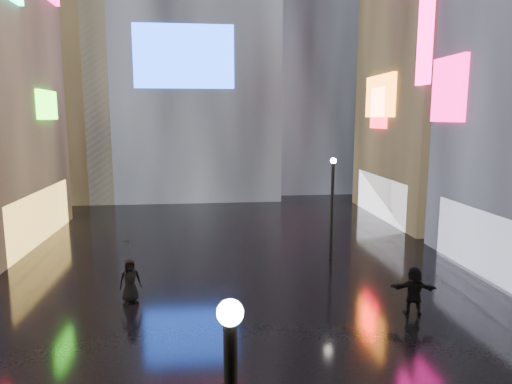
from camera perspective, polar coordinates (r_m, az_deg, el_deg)
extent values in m
plane|color=black|center=(22.44, -2.32, -9.35)|extent=(140.00, 140.00, 0.00)
cube|color=#FFC659|center=(29.41, -25.39, -2.74)|extent=(0.20, 10.00, 3.00)
cube|color=#3CFF1C|center=(30.52, -24.67, 9.85)|extent=(0.25, 3.00, 1.71)
cube|color=white|center=(22.86, 27.44, -6.15)|extent=(0.20, 9.00, 3.00)
cube|color=#FF0C73|center=(25.56, 22.96, 11.73)|extent=(0.25, 2.99, 3.26)
cube|color=black|center=(36.42, 23.83, 19.34)|extent=(10.00, 12.00, 28.00)
cube|color=white|center=(34.13, 15.32, -0.60)|extent=(0.20, 9.00, 3.00)
cube|color=orange|center=(33.89, 15.24, 11.49)|extent=(0.25, 4.92, 2.91)
cube|color=#FF0C1F|center=(33.98, 15.11, 10.11)|extent=(0.25, 2.63, 2.87)
cube|color=#194CFF|center=(38.45, -8.99, 16.40)|extent=(8.00, 0.20, 5.00)
cube|color=black|center=(49.35, 6.39, 20.73)|extent=(12.00, 12.00, 34.00)
cube|color=black|center=(45.36, -23.32, 15.95)|extent=(10.00, 10.00, 26.00)
sphere|color=white|center=(5.21, -3.26, -14.84)|extent=(0.30, 0.30, 0.30)
cylinder|color=black|center=(23.33, 9.47, -2.39)|extent=(0.16, 0.16, 5.00)
sphere|color=white|center=(22.96, 9.64, 3.86)|extent=(0.30, 0.30, 0.30)
imported|color=black|center=(18.85, -15.47, -10.61)|extent=(0.97, 0.78, 1.73)
imported|color=black|center=(18.03, 19.13, -11.59)|extent=(1.76, 0.90, 1.81)
imported|color=black|center=(18.47, -15.64, -6.91)|extent=(1.23, 1.23, 0.80)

